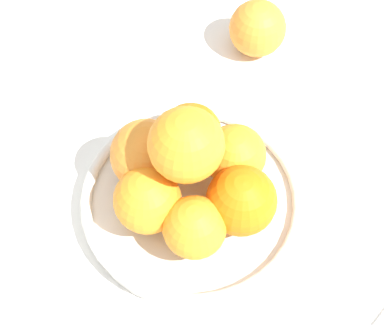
# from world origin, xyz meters

# --- Properties ---
(ground_plane) EXTENTS (4.00, 4.00, 0.00)m
(ground_plane) POSITION_xyz_m (0.00, 0.00, 0.00)
(ground_plane) COLOR white
(fruit_bowl) EXTENTS (0.26, 0.26, 0.03)m
(fruit_bowl) POSITION_xyz_m (0.00, 0.00, 0.01)
(fruit_bowl) COLOR silver
(fruit_bowl) RESTS_ON ground_plane
(orange_pile) EXTENTS (0.20, 0.19, 0.14)m
(orange_pile) POSITION_xyz_m (-0.00, 0.00, 0.08)
(orange_pile) COLOR orange
(orange_pile) RESTS_ON fruit_bowl
(stray_orange) EXTENTS (0.08, 0.08, 0.08)m
(stray_orange) POSITION_xyz_m (-0.00, 0.27, 0.04)
(stray_orange) COLOR orange
(stray_orange) RESTS_ON ground_plane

